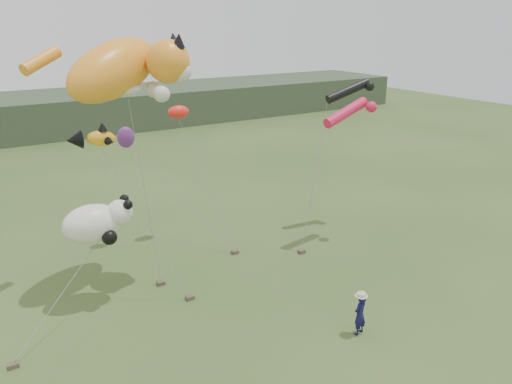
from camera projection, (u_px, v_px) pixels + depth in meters
ground at (294, 329)px, 20.11m from camera, size 120.00×120.00×0.00m
headland at (28, 117)px, 53.82m from camera, size 90.00×13.00×4.00m
festival_attendant at (360, 314)px, 19.55m from camera, size 0.71×0.55×1.73m
sandbag_anchors at (193, 284)px, 23.34m from camera, size 14.71×4.12×0.18m
cat_kite at (126, 68)px, 21.24m from camera, size 6.69×4.58×3.60m
fish_kite at (91, 138)px, 20.39m from camera, size 1.99×1.34×1.06m
tube_kites at (351, 101)px, 27.27m from camera, size 4.79×3.08×2.15m
panda_kite at (97, 222)px, 21.02m from camera, size 2.92×1.89×1.81m
misc_kites at (152, 125)px, 26.33m from camera, size 3.90×1.07×2.03m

